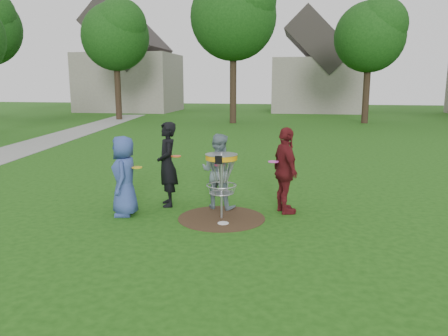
% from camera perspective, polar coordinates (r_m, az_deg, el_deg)
% --- Properties ---
extents(ground, '(100.00, 100.00, 0.00)m').
position_cam_1_polar(ground, '(9.07, -0.32, -6.57)').
color(ground, '#19470F').
rests_on(ground, ground).
extents(dirt_patch, '(1.80, 1.80, 0.01)m').
position_cam_1_polar(dirt_patch, '(9.07, -0.32, -6.55)').
color(dirt_patch, '#47331E').
rests_on(dirt_patch, ground).
extents(concrete_path, '(7.75, 39.92, 0.02)m').
position_cam_1_polar(concrete_path, '(20.32, -24.93, 2.28)').
color(concrete_path, '#9E9E99').
rests_on(concrete_path, ground).
extents(player_blue, '(0.72, 0.93, 1.68)m').
position_cam_1_polar(player_blue, '(9.33, -12.90, -1.02)').
color(player_blue, '#32478B').
rests_on(player_blue, ground).
extents(player_black, '(0.69, 0.82, 1.90)m').
position_cam_1_polar(player_black, '(9.87, -7.42, 0.48)').
color(player_black, black).
rests_on(player_black, ground).
extents(player_grey, '(0.93, 0.79, 1.67)m').
position_cam_1_polar(player_grey, '(9.63, -0.73, -0.41)').
color(player_grey, slate).
rests_on(player_grey, ground).
extents(player_maroon, '(0.84, 1.17, 1.84)m').
position_cam_1_polar(player_maroon, '(9.32, 8.03, -0.35)').
color(player_maroon, maroon).
rests_on(player_maroon, ground).
extents(disc_on_grass, '(0.22, 0.22, 0.02)m').
position_cam_1_polar(disc_on_grass, '(8.73, -0.11, -7.23)').
color(disc_on_grass, white).
rests_on(disc_on_grass, ground).
extents(disc_golf_basket, '(0.66, 0.67, 1.38)m').
position_cam_1_polar(disc_golf_basket, '(8.82, -0.33, -0.25)').
color(disc_golf_basket, '#9EA0A5').
rests_on(disc_golf_basket, ground).
extents(held_discs, '(3.00, 0.92, 0.16)m').
position_cam_1_polar(held_discs, '(9.27, -2.98, 0.73)').
color(held_discs, yellow).
rests_on(held_discs, ground).
extents(tree_row, '(51.20, 17.42, 9.90)m').
position_cam_1_polar(tree_row, '(29.41, 7.95, 17.72)').
color(tree_row, '#38281C').
rests_on(tree_row, ground).
extents(house_row, '(44.50, 10.65, 11.62)m').
position_cam_1_polar(house_row, '(41.73, 14.57, 12.64)').
color(house_row, gray).
rests_on(house_row, ground).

